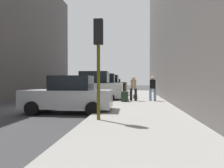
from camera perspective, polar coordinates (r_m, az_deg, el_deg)
ground_plane at (r=12.95m, az=-20.87°, el=-6.07°), size 120.00×120.00×0.00m
sidewalk at (r=11.59m, az=6.90°, el=-6.46°), size 4.00×40.00×0.15m
parked_silver_sedan at (r=10.69m, az=-11.25°, el=-2.92°), size 4.23×2.12×1.79m
parked_white_van at (r=16.56m, az=-5.11°, el=-0.92°), size 4.60×2.07×2.25m
parked_black_suv at (r=21.75m, az=-2.49°, el=-0.48°), size 4.67×2.20×2.25m
parked_bronze_suv at (r=26.73m, az=-0.95°, el=-0.22°), size 4.66×2.18×2.25m
parked_blue_sedan at (r=32.79m, az=0.30°, el=-0.34°), size 4.21×2.07×1.79m
fire_hydrant at (r=18.44m, az=1.65°, el=-2.39°), size 0.42×0.22×0.70m
traffic_light at (r=7.94m, az=-3.56°, el=9.60°), size 0.32×0.32×3.60m
pedestrian_in_tan_coat at (r=15.35m, az=5.61°, el=-0.79°), size 0.50×0.40×1.71m
pedestrian_in_jeans at (r=15.44m, az=10.57°, el=-0.79°), size 0.53×0.47×1.71m
rolling_suitcase at (r=14.70m, az=3.34°, el=-3.26°), size 0.46×0.62×1.04m
duffel_bag at (r=17.31m, az=6.09°, el=-3.30°), size 0.32×0.44×0.28m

